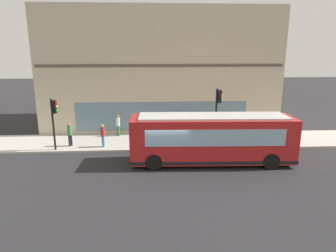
% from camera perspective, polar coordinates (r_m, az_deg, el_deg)
% --- Properties ---
extents(ground, '(120.00, 120.00, 0.00)m').
position_cam_1_polar(ground, '(18.84, -0.43, -7.40)').
color(ground, '#262628').
extents(sidewalk_curb, '(4.35, 40.00, 0.15)m').
position_cam_1_polar(sidewalk_curb, '(23.32, -1.02, -2.91)').
color(sidewalk_curb, '#B2ADA3').
rests_on(sidewalk_curb, ground).
extents(building_corner, '(9.69, 20.27, 10.43)m').
position_cam_1_polar(building_corner, '(29.32, -1.62, 10.83)').
color(building_corner, beige).
rests_on(building_corner, ground).
extents(city_bus_nearside, '(2.89, 10.12, 3.07)m').
position_cam_1_polar(city_bus_nearside, '(18.93, 8.26, -2.47)').
color(city_bus_nearside, red).
rests_on(city_bus_nearside, ground).
extents(traffic_light_near_corner, '(0.32, 0.49, 4.18)m').
position_cam_1_polar(traffic_light_near_corner, '(21.57, 9.47, 3.66)').
color(traffic_light_near_corner, black).
rests_on(traffic_light_near_corner, sidewalk_curb).
extents(traffic_light_down_block, '(0.32, 0.49, 3.61)m').
position_cam_1_polar(traffic_light_down_block, '(21.93, -20.78, 2.04)').
color(traffic_light_down_block, black).
rests_on(traffic_light_down_block, sidewalk_curb).
extents(fire_hydrant, '(0.35, 0.35, 0.74)m').
position_cam_1_polar(fire_hydrant, '(26.02, 15.37, -0.60)').
color(fire_hydrant, yellow).
rests_on(fire_hydrant, sidewalk_curb).
extents(pedestrian_near_hydrant, '(0.32, 0.32, 1.72)m').
position_cam_1_polar(pedestrian_near_hydrant, '(24.64, -9.46, 0.41)').
color(pedestrian_near_hydrant, '#3F8C4C').
rests_on(pedestrian_near_hydrant, sidewalk_curb).
extents(pedestrian_near_building_entrance, '(0.32, 0.32, 1.71)m').
position_cam_1_polar(pedestrian_near_building_entrance, '(22.82, -18.14, -1.24)').
color(pedestrian_near_building_entrance, black).
rests_on(pedestrian_near_building_entrance, sidewalk_curb).
extents(pedestrian_walking_along_curb, '(0.32, 0.32, 1.66)m').
position_cam_1_polar(pedestrian_walking_along_curb, '(22.01, -12.27, -1.50)').
color(pedestrian_walking_along_curb, '#3359A5').
rests_on(pedestrian_walking_along_curb, sidewalk_curb).
extents(pedestrian_by_light_pole, '(0.32, 0.32, 1.71)m').
position_cam_1_polar(pedestrian_by_light_pole, '(24.26, 11.63, 0.08)').
color(pedestrian_by_light_pole, '#3F8C4C').
rests_on(pedestrian_by_light_pole, sidewalk_curb).
extents(newspaper_vending_box, '(0.44, 0.42, 0.90)m').
position_cam_1_polar(newspaper_vending_box, '(21.75, 0.52, -2.72)').
color(newspaper_vending_box, '#263F99').
rests_on(newspaper_vending_box, sidewalk_curb).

